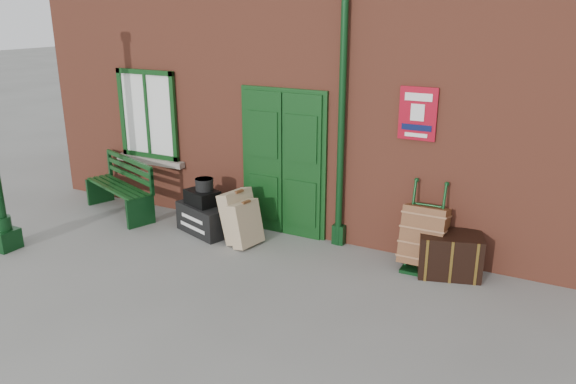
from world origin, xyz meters
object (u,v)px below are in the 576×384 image
Objects in this scene: bench at (122,185)px; houdini_trunk at (206,218)px; porter_trolley at (424,237)px; dark_trunk at (450,254)px.

houdini_trunk is at bearing 18.19° from bench.
porter_trolley reaches higher than dark_trunk.
dark_trunk reaches higher than houdini_trunk.
bench is at bearing -163.32° from houdini_trunk.
houdini_trunk is at bearing -175.22° from porter_trolley.
houdini_trunk is (1.78, -0.07, -0.27)m from bench.
porter_trolley is 1.48× the size of dark_trunk.
dark_trunk is (0.36, -0.04, -0.17)m from porter_trolley.
dark_trunk is (3.71, 0.29, 0.06)m from houdini_trunk.
porter_trolley reaches higher than houdini_trunk.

